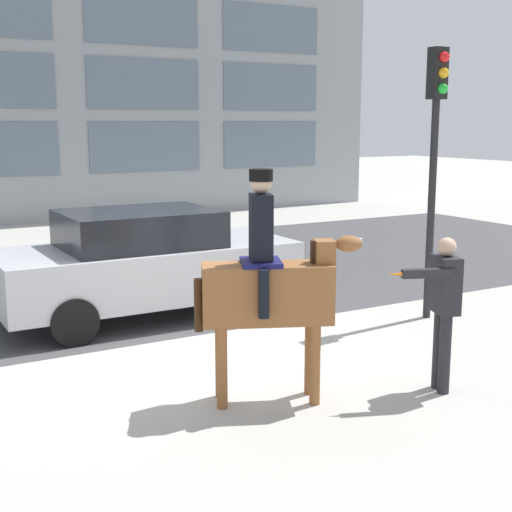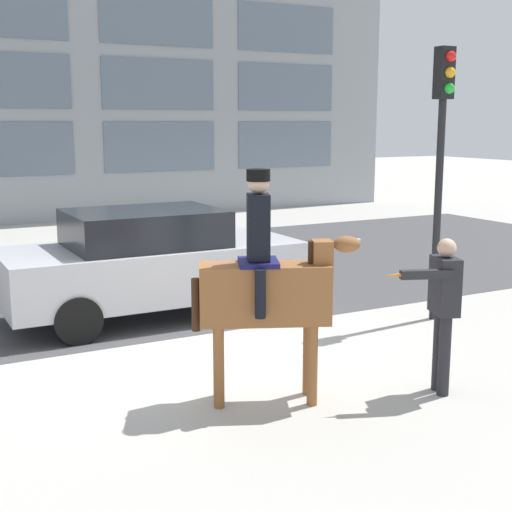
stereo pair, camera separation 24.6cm
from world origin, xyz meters
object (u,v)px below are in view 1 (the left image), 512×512
Objects in this scene: mounted_horse_lead at (270,286)px; pedestrian_bystander at (443,302)px; street_car_near_lane at (145,262)px; traffic_light at (435,140)px.

pedestrian_bystander is (1.76, -0.68, -0.23)m from mounted_horse_lead.
street_car_near_lane is (-1.69, 4.43, -0.17)m from pedestrian_bystander.
pedestrian_bystander is at bearing -69.16° from street_car_near_lane.
mounted_horse_lead is at bearing -0.24° from pedestrian_bystander.
pedestrian_bystander is 4.75m from street_car_near_lane.
mounted_horse_lead is 0.62× the size of traffic_light.
pedestrian_bystander is at bearing 2.44° from mounted_horse_lead.
traffic_light is (1.97, 2.30, 1.64)m from pedestrian_bystander.
traffic_light is at bearing -109.62° from pedestrian_bystander.
traffic_light reaches higher than mounted_horse_lead.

